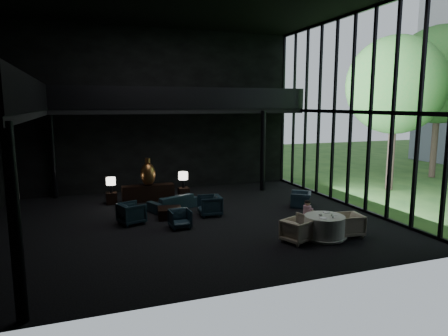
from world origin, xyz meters
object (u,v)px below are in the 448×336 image
object	(u,v)px
table_lamp_right	(183,176)
dining_chair_east	(349,223)
sofa	(173,199)
dining_table	(324,228)
console	(148,193)
window_armchair	(301,198)
side_table_right	(184,193)
lounge_armchair_south	(180,218)
coffee_table	(170,213)
dining_chair_north	(310,221)
lounge_armchair_west	(132,211)
table_lamp_left	(111,182)
bronze_urn	(148,174)
dining_chair_west	(297,229)
side_table_left	(112,198)
lounge_armchair_east	(210,203)
child	(307,208)

from	to	relation	value
table_lamp_right	dining_chair_east	size ratio (longest dim) A/B	0.82
sofa	dining_table	world-z (taller)	sofa
console	window_armchair	xyz separation A→B (m)	(5.97, -3.18, 0.00)
side_table_right	window_armchair	size ratio (longest dim) A/B	0.62
table_lamp_right	lounge_armchair_south	size ratio (longest dim) A/B	1.04
coffee_table	lounge_armchair_south	bearing A→B (deg)	-87.01
dining_chair_north	dining_table	bearing A→B (deg)	73.76
coffee_table	dining_table	world-z (taller)	dining_table
lounge_armchair_west	lounge_armchair_south	distance (m)	1.89
table_lamp_left	table_lamp_right	size ratio (longest dim) A/B	0.92
bronze_urn	side_table_right	world-z (taller)	bronze_urn
dining_chair_north	dining_chair_east	world-z (taller)	dining_chair_east
console	dining_chair_west	world-z (taller)	dining_chair_west
table_lamp_right	dining_chair_north	world-z (taller)	table_lamp_right
lounge_armchair_south	window_armchair	size ratio (longest dim) A/B	0.82
table_lamp_left	dining_chair_north	world-z (taller)	table_lamp_left
sofa	side_table_right	bearing A→B (deg)	-140.70
console	side_table_left	xyz separation A→B (m)	(-1.60, 0.03, -0.11)
lounge_armchair_east	coffee_table	world-z (taller)	lounge_armchair_east
dining_table	window_armchair	bearing A→B (deg)	70.05
bronze_urn	console	bearing A→B (deg)	90.00
console	child	xyz separation A→B (m)	(4.54, -6.01, 0.38)
sofa	window_armchair	bearing A→B (deg)	142.02
lounge_armchair_east	dining_table	distance (m)	4.68
bronze_urn	dining_chair_north	bearing A→B (deg)	-52.43
bronze_urn	dining_chair_east	distance (m)	8.90
side_table_left	side_table_right	size ratio (longest dim) A/B	0.97
side_table_left	lounge_armchair_east	distance (m)	4.76
table_lamp_right	lounge_armchair_west	size ratio (longest dim) A/B	0.76
lounge_armchair_west	dining_chair_north	distance (m)	6.37
dining_chair_west	lounge_armchair_east	bearing A→B (deg)	0.87
dining_table	dining_chair_north	bearing A→B (deg)	88.49
side_table_left	table_lamp_right	world-z (taller)	table_lamp_right
dining_chair_north	lounge_armchair_east	bearing A→B (deg)	-61.74
window_armchair	dining_chair_east	size ratio (longest dim) A/B	0.97
bronze_urn	child	distance (m)	7.46
side_table_left	coffee_table	world-z (taller)	side_table_left
lounge_armchair_east	dining_chair_east	size ratio (longest dim) A/B	1.11
lounge_armchair_west	dining_chair_north	world-z (taller)	lounge_armchair_west
dining_table	side_table_left	bearing A→B (deg)	131.21
side_table_left	dining_table	bearing A→B (deg)	-48.79
side_table_left	dining_chair_north	xyz separation A→B (m)	(6.20, -6.12, 0.06)
table_lamp_left	dining_chair_west	bearing A→B (deg)	-53.84
lounge_armchair_south	side_table_right	bearing A→B (deg)	72.22
dining_chair_west	console	bearing A→B (deg)	4.40
lounge_armchair_east	child	distance (m)	3.87
lounge_armchair_south	table_lamp_left	bearing A→B (deg)	112.48
bronze_urn	lounge_armchair_west	world-z (taller)	bronze_urn
console	lounge_armchair_south	world-z (taller)	console
bronze_urn	table_lamp_right	bearing A→B (deg)	1.03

